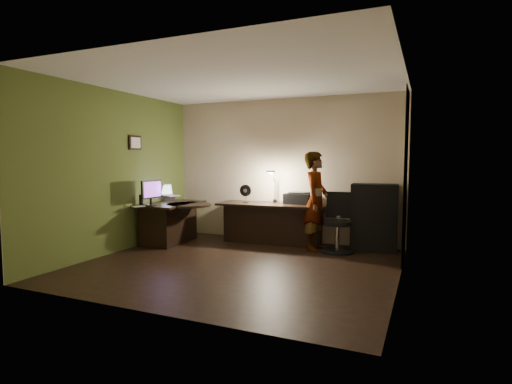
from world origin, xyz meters
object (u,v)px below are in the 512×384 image
at_px(desk_left, 171,223).
at_px(person, 316,201).
at_px(cabinet, 374,217).
at_px(desk_right, 271,223).
at_px(monitor, 151,197).
at_px(office_chair, 338,223).

distance_m(desk_left, person, 2.71).
bearing_deg(cabinet, desk_right, -178.65).
bearing_deg(monitor, person, 24.15).
bearing_deg(monitor, office_chair, 20.33).
bearing_deg(desk_right, desk_left, -161.17).
xyz_separation_m(cabinet, monitor, (-3.60, -1.37, 0.34)).
xyz_separation_m(desk_left, cabinet, (3.56, 0.85, 0.20)).
relative_size(desk_left, desk_right, 0.65).
relative_size(cabinet, person, 0.68).
bearing_deg(cabinet, person, -165.88).
bearing_deg(desk_right, monitor, -148.57).
bearing_deg(office_chair, desk_left, -178.84).
height_order(cabinet, person, person).
height_order(cabinet, monitor, cabinet).
xyz_separation_m(desk_left, office_chair, (3.01, 0.48, 0.13)).
height_order(monitor, person, person).
bearing_deg(desk_left, person, 9.59).
distance_m(desk_right, monitor, 2.22).
relative_size(desk_left, office_chair, 1.30).
bearing_deg(cabinet, office_chair, -149.46).
bearing_deg(office_chair, desk_right, 162.43).
height_order(desk_right, person, person).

